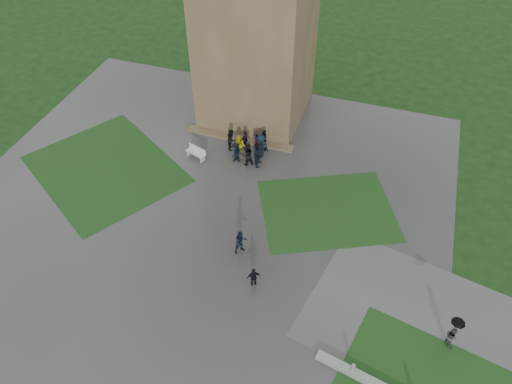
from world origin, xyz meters
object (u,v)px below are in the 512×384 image
(pedestrian_path, at_px, (454,331))
(bench, at_px, (196,152))
(tower, at_px, (257,10))
(pedestrian_mid, at_px, (241,242))
(pedestrian_near, at_px, (254,277))

(pedestrian_path, bearing_deg, bench, 151.93)
(tower, bearing_deg, pedestrian_mid, -75.37)
(pedestrian_path, bearing_deg, tower, 133.47)
(bench, bearing_deg, pedestrian_path, -9.49)
(pedestrian_mid, bearing_deg, pedestrian_near, -97.16)
(tower, distance_m, bench, 11.62)
(pedestrian_mid, relative_size, pedestrian_near, 1.21)
(tower, bearing_deg, pedestrian_path, -46.53)
(bench, bearing_deg, pedestrian_mid, -31.84)
(pedestrian_mid, bearing_deg, bench, 86.57)
(pedestrian_mid, bearing_deg, tower, 61.61)
(pedestrian_mid, height_order, pedestrian_near, pedestrian_mid)
(bench, relative_size, pedestrian_path, 0.77)
(pedestrian_path, bearing_deg, pedestrian_near, 178.17)
(tower, xyz_separation_m, pedestrian_mid, (4.01, -15.35, -8.09))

